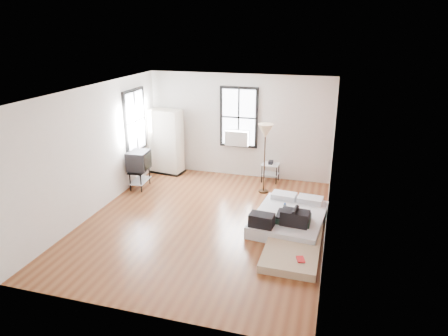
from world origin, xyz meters
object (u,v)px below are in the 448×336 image
(mattress_main, at_px, (289,218))
(wardrobe, at_px, (166,142))
(side_table, at_px, (270,168))
(mattress_bare, at_px, (293,240))
(floor_lamp, at_px, (265,134))
(tv_stand, at_px, (139,162))

(mattress_main, height_order, wardrobe, wardrobe)
(side_table, bearing_deg, mattress_bare, -72.82)
(wardrobe, bearing_deg, mattress_main, -24.06)
(wardrobe, relative_size, floor_lamp, 1.03)
(mattress_main, bearing_deg, floor_lamp, 122.98)
(mattress_main, height_order, side_table, mattress_main)
(mattress_bare, xyz_separation_m, tv_stand, (-4.14, 1.84, 0.58))
(mattress_main, xyz_separation_m, mattress_bare, (0.19, -0.83, -0.04))
(side_table, relative_size, floor_lamp, 0.34)
(mattress_main, distance_m, wardrobe, 4.44)
(mattress_bare, bearing_deg, wardrobe, 142.52)
(mattress_bare, distance_m, wardrobe, 5.07)
(mattress_bare, height_order, side_table, side_table)
(mattress_main, xyz_separation_m, wardrobe, (-3.74, 2.28, 0.73))
(floor_lamp, bearing_deg, side_table, 86.75)
(mattress_main, bearing_deg, mattress_bare, -71.80)
(mattress_main, bearing_deg, tv_stand, 171.05)
(wardrobe, height_order, tv_stand, wardrobe)
(mattress_bare, bearing_deg, floor_lamp, 113.69)
(floor_lamp, bearing_deg, mattress_main, -62.48)
(side_table, xyz_separation_m, tv_stand, (-3.16, -1.34, 0.31))
(mattress_main, distance_m, mattress_bare, 0.85)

